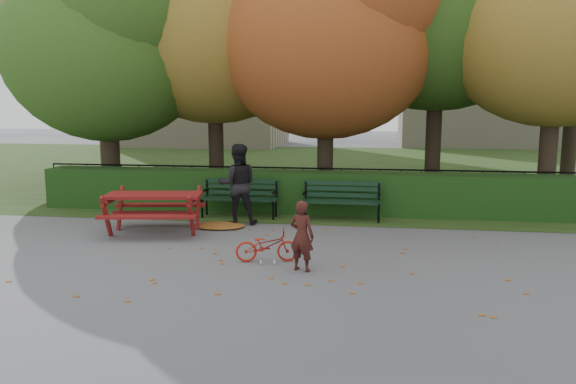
# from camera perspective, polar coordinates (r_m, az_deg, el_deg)

# --- Properties ---
(ground) EXTENTS (90.00, 90.00, 0.00)m
(ground) POSITION_cam_1_polar(r_m,az_deg,el_deg) (9.63, -2.42, -7.10)
(ground) COLOR slate
(ground) RESTS_ON ground
(grass_strip) EXTENTS (90.00, 90.00, 0.00)m
(grass_strip) POSITION_cam_1_polar(r_m,az_deg,el_deg) (23.30, 4.15, 2.44)
(grass_strip) COLOR #1F3616
(grass_strip) RESTS_ON ground
(building_left) EXTENTS (10.00, 7.00, 15.00)m
(building_left) POSITION_cam_1_polar(r_m,az_deg,el_deg) (37.01, -8.78, 16.44)
(building_left) COLOR tan
(building_left) RESTS_ON ground
(building_right) EXTENTS (9.00, 6.00, 12.00)m
(building_right) POSITION_cam_1_polar(r_m,az_deg,el_deg) (37.74, 18.58, 13.65)
(building_right) COLOR tan
(building_right) RESTS_ON ground
(hedge) EXTENTS (13.00, 0.90, 1.00)m
(hedge) POSITION_cam_1_polar(r_m,az_deg,el_deg) (13.87, 1.11, 0.01)
(hedge) COLOR black
(hedge) RESTS_ON ground
(iron_fence) EXTENTS (14.00, 0.04, 1.02)m
(iron_fence) POSITION_cam_1_polar(r_m,az_deg,el_deg) (14.65, 1.52, 0.64)
(iron_fence) COLOR black
(iron_fence) RESTS_ON ground
(tree_a) EXTENTS (5.88, 5.60, 7.48)m
(tree_a) POSITION_cam_1_polar(r_m,az_deg,el_deg) (16.33, -17.35, 15.13)
(tree_a) COLOR black
(tree_a) RESTS_ON ground
(tree_b) EXTENTS (6.72, 6.40, 8.79)m
(tree_b) POSITION_cam_1_polar(r_m,az_deg,el_deg) (16.60, -6.61, 18.44)
(tree_b) COLOR black
(tree_b) RESTS_ON ground
(tree_c) EXTENTS (6.30, 6.00, 8.00)m
(tree_c) POSITION_cam_1_polar(r_m,az_deg,el_deg) (15.22, 5.17, 17.12)
(tree_c) COLOR black
(tree_c) RESTS_ON ground
(tree_e) EXTENTS (6.09, 5.80, 8.16)m
(tree_e) POSITION_cam_1_polar(r_m,az_deg,el_deg) (15.77, 27.23, 16.86)
(tree_e) COLOR black
(tree_e) RESTS_ON ground
(tree_f) EXTENTS (6.93, 6.60, 9.19)m
(tree_f) POSITION_cam_1_polar(r_m,az_deg,el_deg) (20.59, -17.98, 17.04)
(tree_f) COLOR black
(tree_f) RESTS_ON ground
(bench_left) EXTENTS (1.80, 0.57, 0.88)m
(bench_left) POSITION_cam_1_polar(r_m,az_deg,el_deg) (13.32, -4.89, -0.31)
(bench_left) COLOR black
(bench_left) RESTS_ON ground
(bench_right) EXTENTS (1.80, 0.57, 0.88)m
(bench_right) POSITION_cam_1_polar(r_m,az_deg,el_deg) (12.98, 5.47, -0.56)
(bench_right) COLOR black
(bench_right) RESTS_ON ground
(picnic_table) EXTENTS (2.16, 1.85, 0.94)m
(picnic_table) POSITION_cam_1_polar(r_m,az_deg,el_deg) (11.91, -13.47, -1.03)
(picnic_table) COLOR maroon
(picnic_table) RESTS_ON ground
(leaf_pile) EXTENTS (1.31, 1.07, 0.08)m
(leaf_pile) POSITION_cam_1_polar(r_m,az_deg,el_deg) (12.32, -7.04, -3.39)
(leaf_pile) COLOR brown
(leaf_pile) RESTS_ON ground
(leaf_scatter) EXTENTS (9.00, 5.70, 0.01)m
(leaf_scatter) POSITION_cam_1_polar(r_m,az_deg,el_deg) (9.91, -2.09, -6.59)
(leaf_scatter) COLOR brown
(leaf_scatter) RESTS_ON ground
(child) EXTENTS (0.49, 0.40, 1.15)m
(child) POSITION_cam_1_polar(r_m,az_deg,el_deg) (9.00, 1.41, -4.47)
(child) COLOR #3F1914
(child) RESTS_ON ground
(adult) EXTENTS (1.01, 0.87, 1.79)m
(adult) POSITION_cam_1_polar(r_m,az_deg,el_deg) (12.46, -5.13, 0.79)
(adult) COLOR black
(adult) RESTS_ON ground
(bicycle) EXTENTS (1.12, 0.59, 0.56)m
(bicycle) POSITION_cam_1_polar(r_m,az_deg,el_deg) (9.58, -2.15, -5.46)
(bicycle) COLOR #AF1F10
(bicycle) RESTS_ON ground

